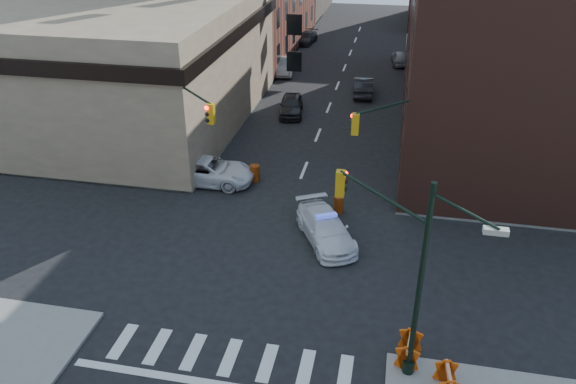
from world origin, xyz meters
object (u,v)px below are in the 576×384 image
at_px(barricade_se_a, 409,349).
at_px(pedestrian_a, 139,159).
at_px(parked_car_wnear, 291,105).
at_px(barrel_road, 339,204).
at_px(police_car, 326,228).
at_px(pickup, 208,171).
at_px(parked_car_enear, 363,86).
at_px(barricade_nw_a, 155,177).
at_px(parked_car_wfar, 285,66).
at_px(barrel_bank, 255,173).
at_px(pedestrian_b, 105,168).

bearing_deg(barricade_se_a, pedestrian_a, 59.10).
height_order(parked_car_wnear, barrel_road, parked_car_wnear).
bearing_deg(police_car, pickup, 120.10).
height_order(parked_car_enear, barricade_nw_a, parked_car_enear).
xyz_separation_m(parked_car_wfar, barricade_nw_a, (-3.11, -24.58, -0.21)).
distance_m(pedestrian_a, barricade_se_a, 21.28).
bearing_deg(barrel_road, parked_car_wnear, 110.70).
bearing_deg(barrel_bank, barricade_nw_a, -163.76).
relative_size(parked_car_wfar, barrel_bank, 4.36).
bearing_deg(pedestrian_b, barrel_road, -5.22).
relative_size(pickup, barrel_bank, 5.38).
bearing_deg(parked_car_enear, barrel_bank, 69.25).
xyz_separation_m(parked_car_enear, pedestrian_a, (-12.56, -18.57, 0.32)).
relative_size(police_car, barrel_road, 5.10).
height_order(pedestrian_b, barricade_nw_a, pedestrian_b).
relative_size(parked_car_wnear, parked_car_enear, 0.96).
xyz_separation_m(police_car, parked_car_wnear, (-5.27, 17.80, 0.03)).
distance_m(parked_car_wnear, parked_car_enear, 7.94).
bearing_deg(parked_car_wnear, pedestrian_a, -127.95).
xyz_separation_m(pickup, pedestrian_b, (-6.24, -1.19, 0.19)).
relative_size(parked_car_wfar, barricade_nw_a, 4.28).
xyz_separation_m(pedestrian_b, barricade_se_a, (18.54, -11.70, -0.32)).
bearing_deg(parked_car_enear, pickup, 62.30).
bearing_deg(parked_car_wfar, barricade_se_a, -76.48).
height_order(barricade_se_a, barricade_nw_a, barricade_se_a).
xyz_separation_m(pedestrian_a, barricade_nw_a, (1.44, -1.08, -0.54)).
bearing_deg(barrel_bank, pedestrian_a, -175.04).
bearing_deg(barricade_se_a, parked_car_enear, 14.51).
bearing_deg(parked_car_wfar, parked_car_wnear, -80.98).
distance_m(pickup, parked_car_wnear, 13.03).
height_order(parked_car_wfar, barrel_road, parked_car_wfar).
height_order(parked_car_wnear, barrel_bank, parked_car_wnear).
xyz_separation_m(police_car, barrel_bank, (-5.24, 5.81, -0.20)).
distance_m(pedestrian_a, barrel_bank, 7.37).
height_order(parked_car_wfar, barricade_se_a, parked_car_wfar).
distance_m(pickup, pedestrian_a, 4.55).
bearing_deg(barricade_nw_a, parked_car_wfar, 96.84).
bearing_deg(pedestrian_a, barrel_road, -11.97).
bearing_deg(barrel_bank, parked_car_enear, 73.71).
relative_size(pedestrian_b, barrel_road, 1.69).
xyz_separation_m(pedestrian_a, pedestrian_b, (-1.71, -1.31, -0.11)).
distance_m(parked_car_wfar, barrel_bank, 23.03).
relative_size(barrel_bank, barricade_nw_a, 0.98).
xyz_separation_m(parked_car_wfar, barrel_road, (8.32, -25.66, -0.27)).
bearing_deg(barricade_se_a, police_car, 35.45).
distance_m(barrel_bank, barricade_nw_a, 6.12).
bearing_deg(pedestrian_a, pedestrian_b, -144.98).
bearing_deg(police_car, pedestrian_b, 137.19).
distance_m(pedestrian_a, barricade_nw_a, 1.88).
bearing_deg(pedestrian_b, barricade_se_a, -34.15).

